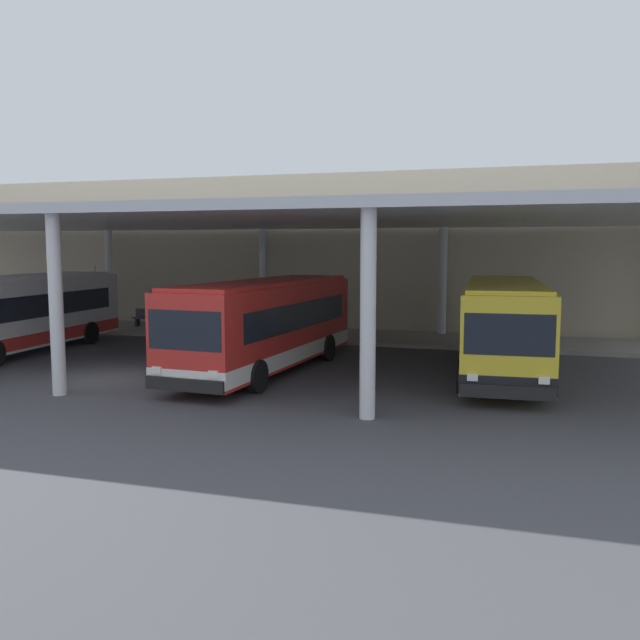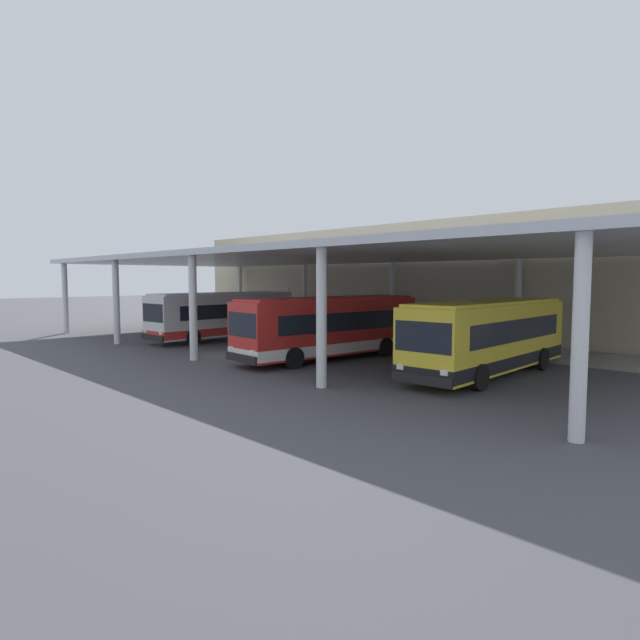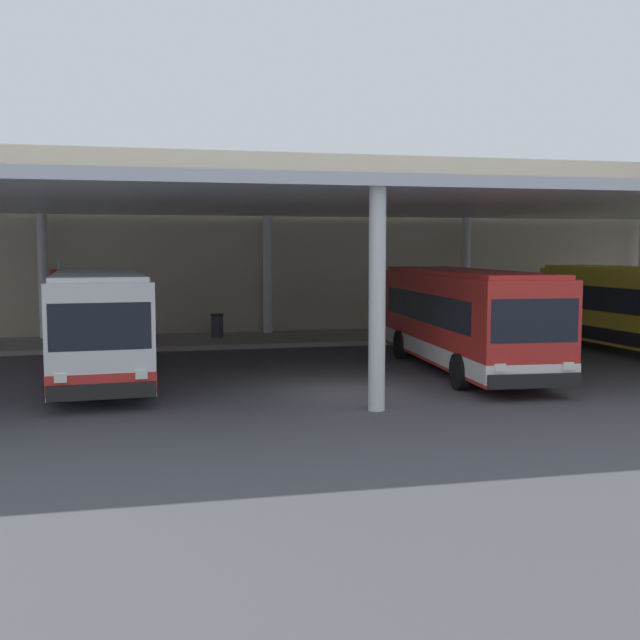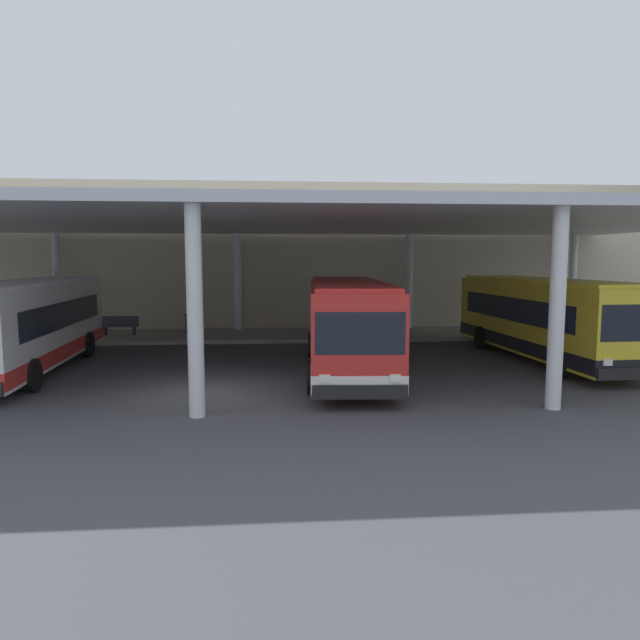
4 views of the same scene
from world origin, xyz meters
name	(u,v)px [view 4 (image 4 of 4)]	position (x,y,z in m)	size (l,w,h in m)	color
ground_plane	(209,393)	(0.00, 0.00, 0.00)	(200.00, 200.00, 0.00)	#47474C
platform_kerb	(236,335)	(0.00, 11.75, 0.09)	(42.00, 4.50, 0.18)	gray
station_building_facade	(239,257)	(0.00, 15.00, 4.04)	(48.00, 1.60, 8.08)	#C1B293
canopy_shelter	(223,223)	(0.00, 5.50, 5.29)	(40.00, 17.00, 5.55)	silver
bus_nearest_bay	(27,325)	(-6.64, 3.67, 1.66)	(3.14, 10.66, 3.17)	white
bus_second_bay	(347,325)	(4.45, 2.72, 1.66)	(3.20, 10.67, 3.17)	red
bus_middle_bay	(543,318)	(12.34, 4.39, 1.66)	(3.10, 10.65, 3.17)	yellow
bench_waiting	(120,325)	(-5.73, 11.82, 0.66)	(1.80, 0.45, 0.92)	#383D47
trash_bin	(190,324)	(-2.34, 12.07, 0.68)	(0.52, 0.52, 0.98)	#33383D
banner_sign	(57,300)	(-8.37, 10.94, 1.98)	(0.70, 0.12, 3.20)	#B2B2B7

